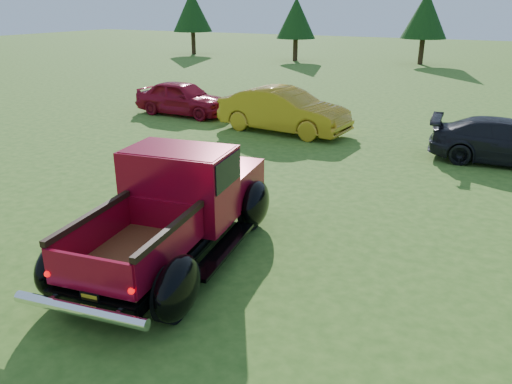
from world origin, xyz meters
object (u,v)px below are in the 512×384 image
Objects in this scene: tree_mid_left at (425,15)px; show_car_red at (183,98)px; show_car_yellow at (284,110)px; show_car_grey at (509,142)px; tree_west at (296,18)px; tree_far_west at (192,11)px; pickup_truck at (181,202)px.

tree_mid_left is 1.27× the size of show_car_red.
show_car_red is 4.79m from show_car_yellow.
show_car_grey is at bearing -74.54° from tree_mid_left.
tree_west is 20.77m from show_car_red.
show_car_yellow is (18.50, -22.05, -2.77)m from tree_far_west.
tree_mid_left is (9.00, 2.00, 0.27)m from tree_west.
pickup_truck is 11.72m from show_car_red.
tree_west reaches higher than pickup_truck.
tree_mid_left is at bearing -11.81° from show_car_red.
pickup_truck reaches higher than show_car_grey.
pickup_truck is 9.77m from show_car_grey.
show_car_red is (3.78, -20.28, -2.44)m from tree_west.
tree_mid_left reaches higher than show_car_grey.
tree_west is at bearing -167.47° from tree_mid_left.
tree_west is 0.92× the size of tree_mid_left.
show_car_yellow is at bearing 82.32° from show_car_grey.
tree_mid_left reaches higher than show_car_yellow.
tree_mid_left reaches higher than show_car_red.
pickup_truck reaches higher than show_car_yellow.
show_car_red is at bearing -57.08° from tree_far_west.
tree_far_west reaches higher than tree_mid_left.
tree_west is 22.83m from show_car_yellow.
show_car_yellow is at bearing -91.24° from tree_mid_left.
show_car_yellow is at bearing -50.01° from tree_far_west.
tree_far_west reaches higher than show_car_yellow.
tree_mid_left reaches higher than pickup_truck.
tree_west is at bearing 101.21° from pickup_truck.
tree_mid_left is 23.04m from show_car_red.
tree_far_west is 1.24× the size of show_car_grey.
pickup_truck is 1.27× the size of show_car_grey.
tree_mid_left is at bearing 3.93° from show_car_yellow.
tree_mid_left is 23.21m from show_car_yellow.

